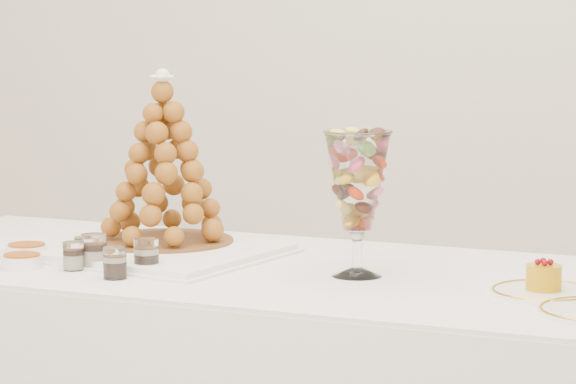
% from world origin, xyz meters
% --- Properties ---
extents(lace_tray, '(0.67, 0.56, 0.02)m').
position_xyz_m(lace_tray, '(-0.38, 0.26, 0.77)').
color(lace_tray, white).
rests_on(lace_tray, buffet_table).
extents(macaron_vase, '(0.14, 0.14, 0.31)m').
position_xyz_m(macaron_vase, '(0.17, 0.17, 0.97)').
color(macaron_vase, white).
rests_on(macaron_vase, buffet_table).
extents(cake_plate, '(0.22, 0.22, 0.01)m').
position_xyz_m(cake_plate, '(0.58, 0.11, 0.77)').
color(cake_plate, white).
rests_on(cake_plate, buffet_table).
extents(verrine_a, '(0.06, 0.06, 0.06)m').
position_xyz_m(verrine_a, '(-0.43, 0.08, 0.80)').
color(verrine_a, white).
rests_on(verrine_a, buffet_table).
extents(verrine_b, '(0.06, 0.06, 0.08)m').
position_xyz_m(verrine_b, '(-0.40, 0.06, 0.80)').
color(verrine_b, white).
rests_on(verrine_b, buffet_table).
extents(verrine_c, '(0.06, 0.06, 0.07)m').
position_xyz_m(verrine_c, '(-0.27, 0.06, 0.80)').
color(verrine_c, white).
rests_on(verrine_c, buffet_table).
extents(verrine_d, '(0.05, 0.05, 0.06)m').
position_xyz_m(verrine_d, '(-0.43, 0.02, 0.80)').
color(verrine_d, white).
rests_on(verrine_d, buffet_table).
extents(verrine_e, '(0.06, 0.06, 0.07)m').
position_xyz_m(verrine_e, '(-0.30, -0.03, 0.80)').
color(verrine_e, white).
rests_on(verrine_e, buffet_table).
extents(ramekin_back, '(0.09, 0.09, 0.03)m').
position_xyz_m(ramekin_back, '(-0.60, 0.12, 0.78)').
color(ramekin_back, white).
rests_on(ramekin_back, buffet_table).
extents(ramekin_front, '(0.09, 0.09, 0.03)m').
position_xyz_m(ramekin_front, '(-0.55, 0.00, 0.78)').
color(ramekin_front, white).
rests_on(ramekin_front, buffet_table).
extents(croquembouche, '(0.33, 0.33, 0.41)m').
position_xyz_m(croquembouche, '(-0.35, 0.32, 0.98)').
color(croquembouche, brown).
rests_on(croquembouche, lace_tray).
extents(mousse_cake, '(0.07, 0.07, 0.06)m').
position_xyz_m(mousse_cake, '(0.58, 0.11, 0.80)').
color(mousse_cake, '#CB8D09').
rests_on(mousse_cake, cake_plate).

